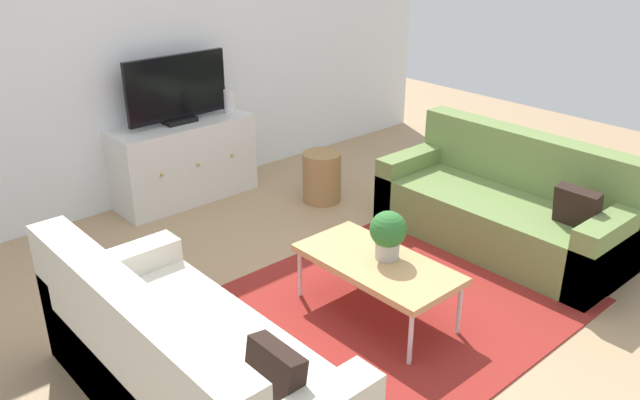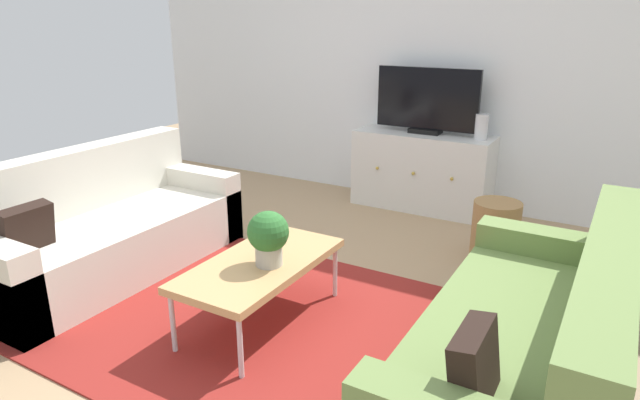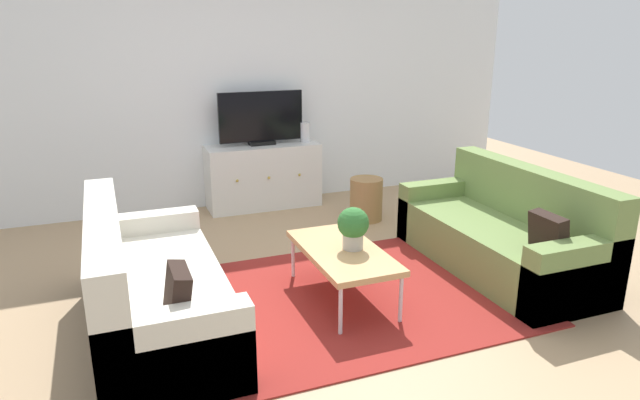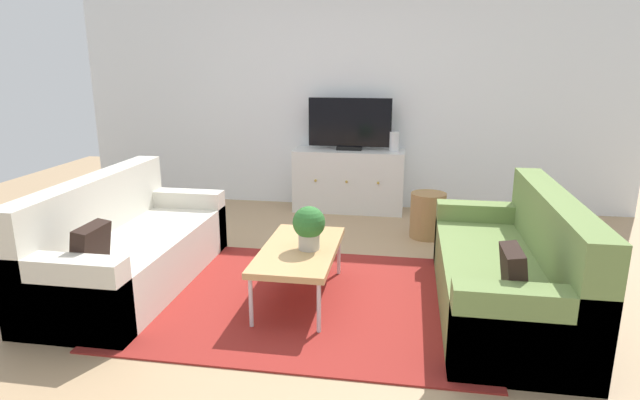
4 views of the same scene
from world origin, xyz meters
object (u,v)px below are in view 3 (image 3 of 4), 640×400
at_px(glass_vase, 305,132).
at_px(wicker_basket, 366,199).
at_px(couch_left_side, 146,293).
at_px(tv_console, 263,176).
at_px(flat_screen_tv, 261,118).
at_px(coffee_table, 343,253).
at_px(couch_right_side, 505,236).
at_px(potted_plant, 353,226).

bearing_deg(glass_vase, wicker_basket, -66.14).
xyz_separation_m(couch_left_side, tv_console, (1.47, 2.37, 0.08)).
bearing_deg(couch_left_side, glass_vase, 50.33).
bearing_deg(couch_left_side, tv_console, 58.29).
xyz_separation_m(flat_screen_tv, wicker_basket, (0.87, -0.86, -0.77)).
distance_m(couch_left_side, flat_screen_tv, 2.90).
xyz_separation_m(coffee_table, wicker_basket, (0.95, 1.57, -0.14)).
bearing_deg(glass_vase, couch_right_side, -69.14).
relative_size(couch_left_side, coffee_table, 1.80).
xyz_separation_m(potted_plant, tv_console, (0.01, 2.42, -0.22)).
relative_size(coffee_table, wicker_basket, 2.34).
height_order(couch_right_side, coffee_table, couch_right_side).
distance_m(couch_left_side, glass_vase, 3.13).
bearing_deg(couch_right_side, coffee_table, -178.76).
xyz_separation_m(coffee_table, flat_screen_tv, (0.08, 2.43, 0.63)).
bearing_deg(tv_console, wicker_basket, -43.83).
relative_size(potted_plant, wicker_basket, 0.70).
height_order(potted_plant, tv_console, potted_plant).
bearing_deg(couch_right_side, wicker_basket, 109.17).
xyz_separation_m(potted_plant, flat_screen_tv, (0.01, 2.44, 0.42)).
distance_m(couch_left_side, potted_plant, 1.49).
relative_size(coffee_table, tv_console, 0.84).
bearing_deg(tv_console, glass_vase, 0.01).
xyz_separation_m(couch_right_side, glass_vase, (-0.90, 2.38, 0.54)).
relative_size(tv_console, glass_vase, 5.71).
distance_m(tv_console, glass_vase, 0.68).
height_order(couch_left_side, couch_right_side, same).
height_order(couch_right_side, tv_console, couch_right_side).
bearing_deg(wicker_basket, glass_vase, 113.86).
height_order(couch_left_side, wicker_basket, couch_left_side).
height_order(potted_plant, flat_screen_tv, flat_screen_tv).
xyz_separation_m(couch_right_side, wicker_basket, (-0.53, 1.54, -0.05)).
bearing_deg(tv_console, couch_left_side, -121.71).
bearing_deg(tv_console, flat_screen_tv, 90.00).
bearing_deg(tv_console, potted_plant, -90.20).
bearing_deg(coffee_table, glass_vase, 76.38).
relative_size(potted_plant, glass_vase, 1.43).
height_order(tv_console, flat_screen_tv, flat_screen_tv).
xyz_separation_m(coffee_table, glass_vase, (0.58, 2.41, 0.45)).
relative_size(couch_right_side, glass_vase, 8.61).
height_order(tv_console, glass_vase, glass_vase).
distance_m(potted_plant, tv_console, 2.43).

